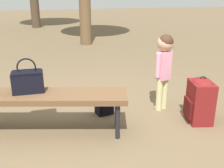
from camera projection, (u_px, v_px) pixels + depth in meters
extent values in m
plane|color=brown|center=(94.00, 127.00, 3.00)|extent=(40.00, 40.00, 0.00)
cube|color=brown|center=(51.00, 96.00, 2.78)|extent=(1.65, 0.81, 0.06)
cylinder|color=black|center=(117.00, 110.00, 2.99)|extent=(0.05, 0.05, 0.39)
cylinder|color=black|center=(118.00, 121.00, 2.72)|extent=(0.05, 0.05, 0.39)
cylinder|color=black|center=(117.00, 123.00, 2.89)|extent=(0.11, 0.28, 0.04)
cube|color=black|center=(28.00, 82.00, 2.78)|extent=(0.32, 0.19, 0.22)
cube|color=black|center=(27.00, 72.00, 2.74)|extent=(0.29, 0.19, 0.02)
torus|color=black|center=(26.00, 67.00, 2.72)|extent=(0.20, 0.02, 0.20)
cylinder|color=#CCCC8C|center=(159.00, 95.00, 3.38)|extent=(0.08, 0.08, 0.41)
cylinder|color=#CCCC8C|center=(164.00, 93.00, 3.44)|extent=(0.08, 0.08, 0.41)
ellipsoid|color=white|center=(157.00, 108.00, 3.46)|extent=(0.08, 0.10, 0.04)
ellipsoid|color=white|center=(162.00, 106.00, 3.51)|extent=(0.08, 0.10, 0.04)
cube|color=pink|center=(164.00, 65.00, 3.28)|extent=(0.19, 0.17, 0.35)
cylinder|color=pink|center=(158.00, 65.00, 3.22)|extent=(0.06, 0.06, 0.30)
cylinder|color=pink|center=(169.00, 63.00, 3.33)|extent=(0.06, 0.06, 0.30)
sphere|color=tan|center=(165.00, 43.00, 3.19)|extent=(0.20, 0.20, 0.20)
sphere|color=#3F2819|center=(166.00, 42.00, 3.18)|extent=(0.18, 0.18, 0.18)
cube|color=maroon|center=(200.00, 102.00, 3.08)|extent=(0.31, 0.38, 0.49)
ellipsoid|color=maroon|center=(202.00, 83.00, 3.00)|extent=(0.30, 0.36, 0.11)
cube|color=#4A1010|center=(188.00, 108.00, 3.10)|extent=(0.09, 0.23, 0.22)
cube|color=#4A1010|center=(214.00, 104.00, 3.01)|extent=(0.03, 0.06, 0.41)
cube|color=#4A1010|center=(209.00, 99.00, 3.15)|extent=(0.03, 0.06, 0.41)
torus|color=black|center=(203.00, 79.00, 2.99)|extent=(0.08, 0.03, 0.08)
cube|color=black|center=(104.00, 103.00, 3.30)|extent=(0.23, 0.18, 0.30)
ellipsoid|color=black|center=(104.00, 92.00, 3.25)|extent=(0.21, 0.17, 0.07)
cube|color=black|center=(107.00, 108.00, 3.24)|extent=(0.14, 0.04, 0.13)
cube|color=black|center=(105.00, 100.00, 3.38)|extent=(0.04, 0.02, 0.25)
cube|color=black|center=(98.00, 101.00, 3.35)|extent=(0.04, 0.02, 0.25)
torus|color=#B2B2B7|center=(104.00, 90.00, 3.24)|extent=(0.02, 0.05, 0.05)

